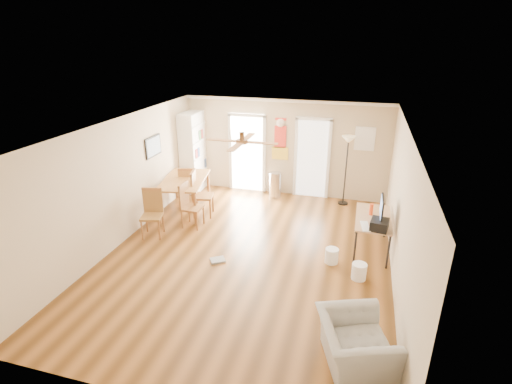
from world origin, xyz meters
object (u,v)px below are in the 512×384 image
(computer_desk, at_px, (372,234))
(printer, at_px, (379,225))
(dining_chair_right_a, at_px, (203,194))
(wastebasket_b, at_px, (359,271))
(trash_can, at_px, (275,185))
(wastebasket_a, at_px, (332,256))
(dining_chair_right_b, at_px, (192,205))
(dining_chair_far, at_px, (189,185))
(armchair, at_px, (355,345))
(bookshelf, at_px, (194,152))
(torchiere_lamp, at_px, (346,171))
(dining_chair_near, at_px, (152,214))
(dining_table, at_px, (185,195))

(computer_desk, bearing_deg, printer, -79.54)
(dining_chair_right_a, bearing_deg, computer_desk, -111.87)
(dining_chair_right_a, xyz_separation_m, wastebasket_b, (3.76, -1.78, -0.41))
(trash_can, height_order, wastebasket_a, trash_can)
(dining_chair_right_b, xyz_separation_m, dining_chair_far, (-0.62, 1.16, -0.00))
(trash_can, relative_size, computer_desk, 0.51)
(wastebasket_a, xyz_separation_m, armchair, (0.51, -2.48, 0.18))
(dining_chair_right_a, height_order, computer_desk, dining_chair_right_a)
(bookshelf, xyz_separation_m, trash_can, (2.34, 0.02, -0.75))
(dining_chair_right_b, height_order, torchiere_lamp, torchiere_lamp)
(wastebasket_a, bearing_deg, dining_chair_near, 179.14)
(dining_chair_near, relative_size, armchair, 1.03)
(dining_chair_near, bearing_deg, wastebasket_a, -15.73)
(bookshelf, distance_m, dining_chair_far, 1.24)
(wastebasket_b, bearing_deg, printer, 65.55)
(dining_chair_right_a, height_order, wastebasket_a, dining_chair_right_a)
(wastebasket_a, relative_size, wastebasket_b, 0.97)
(printer, bearing_deg, torchiere_lamp, 115.09)
(dining_chair_near, bearing_deg, dining_table, 71.05)
(dining_chair_far, bearing_deg, bookshelf, -92.32)
(dining_table, relative_size, torchiere_lamp, 0.91)
(dining_chair_right_b, xyz_separation_m, trash_can, (1.43, 2.23, -0.17))
(dining_chair_right_a, distance_m, trash_can, 2.16)
(bookshelf, height_order, wastebasket_b, bookshelf)
(armchair, bearing_deg, torchiere_lamp, -14.42)
(trash_can, height_order, armchair, trash_can)
(torchiere_lamp, bearing_deg, printer, -74.10)
(dining_chair_right_b, bearing_deg, dining_chair_right_a, 1.15)
(dining_chair_far, height_order, wastebasket_b, dining_chair_far)
(dining_chair_right_b, bearing_deg, bookshelf, 23.48)
(dining_chair_far, bearing_deg, dining_chair_near, 71.42)
(dining_table, bearing_deg, dining_chair_right_b, -54.84)
(computer_desk, height_order, wastebasket_a, computer_desk)
(armchair, bearing_deg, printer, -25.88)
(wastebasket_b, bearing_deg, wastebasket_a, 141.43)
(bookshelf, height_order, computer_desk, bookshelf)
(dining_table, height_order, wastebasket_a, dining_table)
(torchiere_lamp, xyz_separation_m, computer_desk, (0.69, -2.26, -0.54))
(dining_table, height_order, trash_can, dining_table)
(dining_chair_near, bearing_deg, dining_chair_right_b, 30.82)
(dining_table, xyz_separation_m, printer, (4.60, -1.30, 0.41))
(dining_chair_far, xyz_separation_m, printer, (4.67, -1.67, 0.31))
(trash_can, relative_size, wastebasket_b, 2.28)
(bookshelf, xyz_separation_m, torchiere_lamp, (4.17, 0.03, -0.20))
(dining_chair_right_b, xyz_separation_m, wastebasket_a, (3.24, -0.73, -0.37))
(trash_can, relative_size, printer, 1.91)
(dining_chair_far, distance_m, wastebasket_b, 4.96)
(bookshelf, bearing_deg, dining_chair_far, -82.17)
(bookshelf, bearing_deg, dining_chair_right_a, -67.54)
(dining_chair_right_a, relative_size, trash_can, 1.60)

